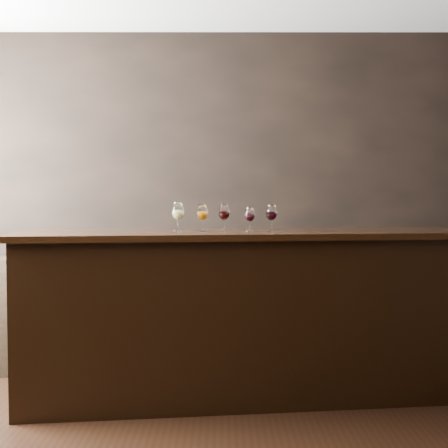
{
  "coord_description": "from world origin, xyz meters",
  "views": [
    {
      "loc": [
        0.27,
        -3.02,
        1.44
      ],
      "look_at": [
        0.28,
        1.37,
        1.24
      ],
      "focal_mm": 50.0,
      "sensor_mm": 36.0,
      "label": 1
    }
  ],
  "objects_px": {
    "glass_red_c": "(272,213)",
    "glass_amber": "(202,213)",
    "bar_counter": "(256,317)",
    "glass_red_a": "(224,213)",
    "glass_white": "(178,212)",
    "glass_red_b": "(250,215)",
    "back_bar_shelf": "(98,315)"
  },
  "relations": [
    {
      "from": "glass_red_c",
      "to": "glass_amber",
      "type": "bearing_deg",
      "value": 179.34
    },
    {
      "from": "bar_counter",
      "to": "glass_red_a",
      "type": "height_order",
      "value": "glass_red_a"
    },
    {
      "from": "glass_white",
      "to": "glass_amber",
      "type": "height_order",
      "value": "glass_white"
    },
    {
      "from": "glass_white",
      "to": "glass_red_a",
      "type": "bearing_deg",
      "value": 8.6
    },
    {
      "from": "glass_amber",
      "to": "glass_red_c",
      "type": "bearing_deg",
      "value": -0.66
    },
    {
      "from": "glass_red_b",
      "to": "glass_red_c",
      "type": "bearing_deg",
      "value": 9.83
    },
    {
      "from": "bar_counter",
      "to": "back_bar_shelf",
      "type": "xyz_separation_m",
      "value": [
        -1.25,
        0.66,
        -0.11
      ]
    },
    {
      "from": "glass_red_c",
      "to": "glass_red_a",
      "type": "bearing_deg",
      "value": 174.46
    },
    {
      "from": "glass_red_a",
      "to": "glass_red_c",
      "type": "bearing_deg",
      "value": -5.54
    },
    {
      "from": "glass_amber",
      "to": "glass_red_a",
      "type": "xyz_separation_m",
      "value": [
        0.15,
        0.03,
        0.0
      ]
    },
    {
      "from": "glass_white",
      "to": "glass_red_c",
      "type": "relative_size",
      "value": 1.09
    },
    {
      "from": "back_bar_shelf",
      "to": "glass_red_b",
      "type": "relative_size",
      "value": 15.21
    },
    {
      "from": "back_bar_shelf",
      "to": "glass_amber",
      "type": "xyz_separation_m",
      "value": [
        0.87,
        -0.65,
        0.85
      ]
    },
    {
      "from": "glass_red_b",
      "to": "glass_red_c",
      "type": "relative_size",
      "value": 0.91
    },
    {
      "from": "glass_red_a",
      "to": "glass_red_b",
      "type": "height_order",
      "value": "glass_red_a"
    },
    {
      "from": "back_bar_shelf",
      "to": "glass_red_c",
      "type": "height_order",
      "value": "glass_red_c"
    },
    {
      "from": "back_bar_shelf",
      "to": "glass_white",
      "type": "xyz_separation_m",
      "value": [
        0.7,
        -0.67,
        0.86
      ]
    },
    {
      "from": "glass_white",
      "to": "glass_red_b",
      "type": "height_order",
      "value": "glass_white"
    },
    {
      "from": "glass_white",
      "to": "glass_red_c",
      "type": "height_order",
      "value": "glass_white"
    },
    {
      "from": "bar_counter",
      "to": "glass_red_b",
      "type": "xyz_separation_m",
      "value": [
        -0.05,
        -0.03,
        0.73
      ]
    },
    {
      "from": "bar_counter",
      "to": "glass_red_c",
      "type": "height_order",
      "value": "glass_red_c"
    },
    {
      "from": "glass_amber",
      "to": "glass_red_b",
      "type": "distance_m",
      "value": 0.34
    },
    {
      "from": "glass_white",
      "to": "glass_red_a",
      "type": "relative_size",
      "value": 1.06
    },
    {
      "from": "bar_counter",
      "to": "glass_red_a",
      "type": "relative_size",
      "value": 17.01
    },
    {
      "from": "glass_red_b",
      "to": "bar_counter",
      "type": "bearing_deg",
      "value": 28.63
    },
    {
      "from": "glass_amber",
      "to": "glass_red_b",
      "type": "height_order",
      "value": "glass_amber"
    },
    {
      "from": "glass_red_b",
      "to": "glass_red_c",
      "type": "distance_m",
      "value": 0.16
    },
    {
      "from": "back_bar_shelf",
      "to": "glass_amber",
      "type": "relative_size",
      "value": 13.51
    },
    {
      "from": "glass_red_a",
      "to": "glass_amber",
      "type": "bearing_deg",
      "value": -170.19
    },
    {
      "from": "glass_red_a",
      "to": "glass_red_c",
      "type": "relative_size",
      "value": 1.02
    },
    {
      "from": "glass_amber",
      "to": "glass_red_c",
      "type": "distance_m",
      "value": 0.49
    },
    {
      "from": "glass_red_a",
      "to": "back_bar_shelf",
      "type": "bearing_deg",
      "value": 148.77
    }
  ]
}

